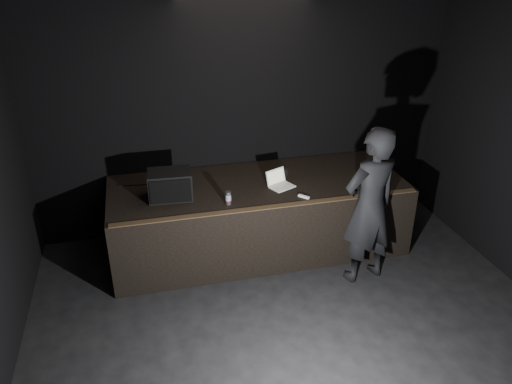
{
  "coord_description": "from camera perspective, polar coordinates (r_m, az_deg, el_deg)",
  "views": [
    {
      "loc": [
        -1.51,
        -3.21,
        3.9
      ],
      "look_at": [
        -0.13,
        2.3,
        1.09
      ],
      "focal_mm": 35.0,
      "sensor_mm": 36.0,
      "label": 1
    }
  ],
  "objects": [
    {
      "name": "wii_remote",
      "position": [
        6.41,
        5.49,
        -0.53
      ],
      "size": [
        0.13,
        0.14,
        0.03
      ],
      "primitive_type": "cube",
      "rotation": [
        0.0,
        0.0,
        0.73
      ],
      "color": "white",
      "rests_on": "stage_riser"
    },
    {
      "name": "cable",
      "position": [
        6.89,
        -11.98,
        0.91
      ],
      "size": [
        0.84,
        0.08,
        0.02
      ],
      "primitive_type": "cylinder",
      "rotation": [
        0.0,
        1.57,
        -0.08
      ],
      "color": "black",
      "rests_on": "stage_riser"
    },
    {
      "name": "riser_lip",
      "position": [
        6.16,
        1.84,
        -1.68
      ],
      "size": [
        3.92,
        0.1,
        0.01
      ],
      "primitive_type": "cube",
      "color": "brown",
      "rests_on": "stage_riser"
    },
    {
      "name": "laptop",
      "position": [
        6.69,
        2.68,
        1.14
      ],
      "size": [
        0.4,
        0.38,
        0.21
      ],
      "rotation": [
        0.0,
        0.0,
        0.43
      ],
      "color": "white",
      "rests_on": "stage_riser"
    },
    {
      "name": "person",
      "position": [
        6.27,
        12.83,
        -1.65
      ],
      "size": [
        0.84,
        0.64,
        2.06
      ],
      "primitive_type": "imported",
      "rotation": [
        0.0,
        0.0,
        3.36
      ],
      "color": "black",
      "rests_on": "ground"
    },
    {
      "name": "stage_monitor",
      "position": [
        6.4,
        -9.79,
        0.8
      ],
      "size": [
        0.57,
        0.44,
        0.36
      ],
      "rotation": [
        0.0,
        0.0,
        -0.07
      ],
      "color": "black",
      "rests_on": "stage_riser"
    },
    {
      "name": "plastic_cup",
      "position": [
        6.97,
        3.41,
        2.16
      ],
      "size": [
        0.08,
        0.08,
        0.1
      ],
      "primitive_type": "cylinder",
      "color": "white",
      "rests_on": "stage_riser"
    },
    {
      "name": "stage_riser",
      "position": [
        7.01,
        0.21,
        -2.69
      ],
      "size": [
        4.0,
        1.5,
        1.0
      ],
      "primitive_type": "cube",
      "color": "black",
      "rests_on": "ground"
    },
    {
      "name": "beer_can",
      "position": [
        6.2,
        -3.19,
        -0.68
      ],
      "size": [
        0.07,
        0.07,
        0.17
      ],
      "color": "silver",
      "rests_on": "stage_riser"
    },
    {
      "name": "room_walls",
      "position": [
        4.01,
        9.89,
        -1.99
      ],
      "size": [
        6.1,
        7.1,
        3.52
      ],
      "color": "black",
      "rests_on": "ground"
    }
  ]
}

